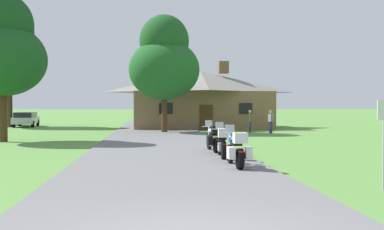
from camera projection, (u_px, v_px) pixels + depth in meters
The scene contains 13 objects.
ground_plane at pixel (159, 140), 25.80m from camera, with size 500.00×500.00×0.00m, color #56893D.
asphalt_driveway at pixel (160, 142), 23.81m from camera, with size 6.40×80.00×0.06m, color slate.
motorcycle_blue_nearest_to_camera at pixel (236, 150), 13.83m from camera, with size 0.73×2.08×1.30m.
motorcycle_black_second_in_row at pixel (222, 143), 16.46m from camera, with size 0.66×2.08×1.30m.
motorcycle_silver_farthest_in_row at pixel (214, 139), 18.60m from camera, with size 0.79×2.08×1.30m.
stone_lodge at pixel (200, 99), 40.35m from camera, with size 12.59×8.75×6.11m.
bystander_olive_shirt_near_lodge at pixel (250, 120), 33.48m from camera, with size 0.32×0.53×1.69m.
bystander_gray_shirt_beside_signpost at pixel (271, 120), 31.93m from camera, with size 0.33×0.52×1.69m.
metal_signpost_roadside at pixel (384, 133), 10.44m from camera, with size 0.36×0.06×2.14m.
tree_by_lodge_front at pixel (164, 61), 32.72m from camera, with size 5.28×5.28×8.80m.
tree_left_near at pixel (3, 49), 24.28m from camera, with size 4.77×4.77×8.26m.
tree_left_far at pixel (10, 54), 41.35m from camera, with size 6.43×6.43×11.16m.
parked_silver_suv_far_left at pixel (26, 119), 42.19m from camera, with size 2.22×4.74×1.40m.
Camera 1 is at (-0.59, -5.83, 1.98)m, focal length 41.12 mm.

